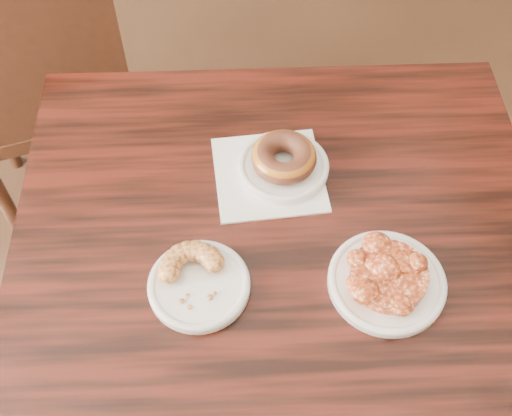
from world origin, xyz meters
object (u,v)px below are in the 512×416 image
object	(u,v)px
apple_fritter	(389,274)
cruller_fragment	(198,279)
chair_far	(42,84)
glazed_donut	(284,157)
cafe_table	(277,356)

from	to	relation	value
apple_fritter	cruller_fragment	distance (m)	0.27
chair_far	glazed_donut	size ratio (longest dim) A/B	8.43
chair_far	apple_fritter	size ratio (longest dim) A/B	5.86
cafe_table	cruller_fragment	world-z (taller)	cruller_fragment
chair_far	cafe_table	bearing A→B (deg)	110.92
apple_fritter	cruller_fragment	bearing A→B (deg)	165.80
chair_far	cruller_fragment	xyz separation A→B (m)	(0.24, -0.83, 0.33)
cruller_fragment	chair_far	bearing A→B (deg)	106.31
chair_far	glazed_donut	xyz separation A→B (m)	(0.42, -0.66, 0.34)
apple_fritter	cruller_fragment	world-z (taller)	apple_fritter
chair_far	glazed_donut	distance (m)	0.85
cafe_table	cruller_fragment	xyz separation A→B (m)	(-0.13, -0.01, 0.40)
cafe_table	cruller_fragment	distance (m)	0.42
cafe_table	apple_fritter	world-z (taller)	apple_fritter
glazed_donut	apple_fritter	world-z (taller)	glazed_donut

